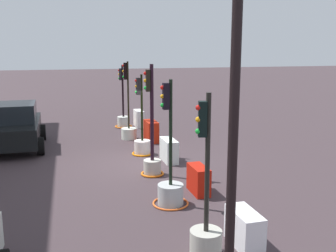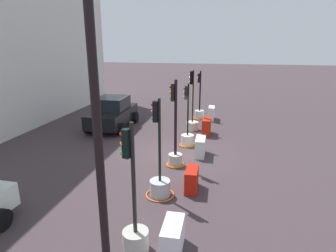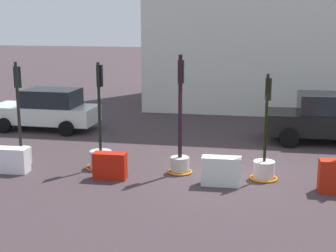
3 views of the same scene
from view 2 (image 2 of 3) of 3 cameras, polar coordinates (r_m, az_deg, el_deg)
ground_plane at (r=13.45m, az=2.02°, el=-5.47°), size 120.00×120.00×0.00m
traffic_light_0 at (r=7.47m, az=-6.62°, el=-19.42°), size 0.65×0.65×3.31m
traffic_light_1 at (r=9.75m, az=-1.67°, el=-11.01°), size 0.97×0.97×3.34m
traffic_light_2 at (r=11.93m, az=1.43°, el=-4.66°), size 0.76×0.76×3.61m
traffic_light_3 at (r=14.34m, az=3.87°, el=-2.07°), size 0.82×0.82×3.11m
traffic_light_4 at (r=16.90m, az=4.84°, el=1.10°), size 0.69×0.69×3.49m
traffic_light_5 at (r=19.53m, az=6.26°, el=2.81°), size 0.90×0.90×3.22m
construction_barrier_0 at (r=7.54m, az=0.95°, el=-21.29°), size 1.04×0.50×0.77m
construction_barrier_1 at (r=10.18m, az=4.73°, el=-10.55°), size 0.98×0.44×0.79m
construction_barrier_2 at (r=13.16m, az=6.45°, el=-4.13°), size 1.12×0.46×0.83m
construction_barrier_3 at (r=16.18m, az=7.66°, el=-0.11°), size 1.12×0.49×0.91m
construction_barrier_4 at (r=19.41m, az=8.62°, el=2.53°), size 1.09×0.42×0.86m
car_black_sedan at (r=17.55m, az=-10.97°, el=2.59°), size 4.24×2.36×1.87m
street_lamp_post at (r=4.93m, az=-14.15°, el=3.40°), size 0.36×0.36×6.67m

